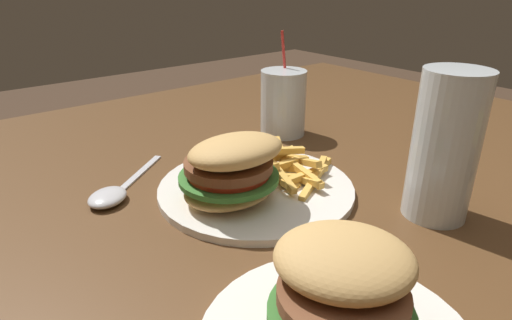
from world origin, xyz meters
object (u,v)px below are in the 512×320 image
beer_glass (444,151)px  spoon (111,195)px  meal_plate_near (245,176)px  meal_plate_far (340,315)px  juice_glass (283,105)px

beer_glass → spoon: 0.43m
meal_plate_near → meal_plate_far: (0.09, 0.24, 0.00)m
meal_plate_near → meal_plate_far: 0.26m
juice_glass → meal_plate_far: juice_glass is taller
meal_plate_near → juice_glass: (-0.21, -0.16, 0.02)m
meal_plate_near → juice_glass: size_ratio=1.45×
meal_plate_far → meal_plate_near: bearing=-111.2°
meal_plate_near → juice_glass: juice_glass is taller
meal_plate_near → beer_glass: beer_glass is taller
meal_plate_near → meal_plate_far: bearing=68.8°
beer_glass → meal_plate_far: 0.27m
meal_plate_near → spoon: 0.18m
juice_glass → meal_plate_far: 0.51m
meal_plate_near → juice_glass: bearing=-143.3°
juice_glass → spoon: (0.35, 0.05, -0.05)m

